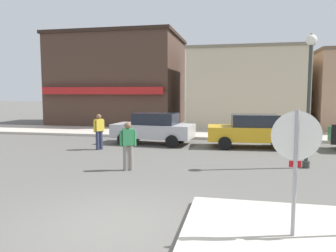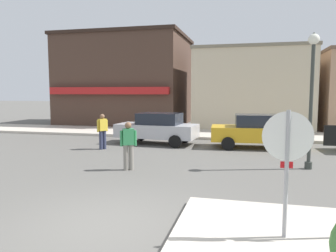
# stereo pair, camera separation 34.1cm
# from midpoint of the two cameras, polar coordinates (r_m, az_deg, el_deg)

# --- Properties ---
(ground_plane) EXTENTS (160.00, 160.00, 0.00)m
(ground_plane) POSITION_cam_midpoint_polar(r_m,az_deg,el_deg) (6.79, -10.99, -16.62)
(ground_plane) COLOR #5B5954
(kerb_far) EXTENTS (80.00, 4.00, 0.15)m
(kerb_far) POSITION_cam_midpoint_polar(r_m,az_deg,el_deg) (19.99, 4.60, -1.35)
(kerb_far) COLOR beige
(kerb_far) RESTS_ON ground
(stop_sign) EXTENTS (0.82, 0.08, 2.30)m
(stop_sign) POSITION_cam_midpoint_polar(r_m,az_deg,el_deg) (5.82, 19.77, -5.05)
(stop_sign) COLOR #9E9EA3
(stop_sign) RESTS_ON ground
(lamp_post) EXTENTS (0.36, 0.36, 4.54)m
(lamp_post) POSITION_cam_midpoint_polar(r_m,az_deg,el_deg) (11.95, 22.68, 7.22)
(lamp_post) COLOR #333833
(lamp_post) RESTS_ON ground
(parked_car_nearest) EXTENTS (4.14, 2.16, 1.56)m
(parked_car_nearest) POSITION_cam_midpoint_polar(r_m,az_deg,el_deg) (16.40, -3.10, -0.33)
(parked_car_nearest) COLOR #B7B7BC
(parked_car_nearest) RESTS_ON ground
(parked_car_second) EXTENTS (4.11, 2.10, 1.56)m
(parked_car_second) POSITION_cam_midpoint_polar(r_m,az_deg,el_deg) (15.78, 13.80, -0.74)
(parked_car_second) COLOR gold
(parked_car_second) RESTS_ON ground
(pedestrian_crossing_near) EXTENTS (0.38, 0.51, 1.61)m
(pedestrian_crossing_near) POSITION_cam_midpoint_polar(r_m,az_deg,el_deg) (15.11, -12.56, -0.79)
(pedestrian_crossing_near) COLOR #2D334C
(pedestrian_crossing_near) RESTS_ON ground
(pedestrian_crossing_far) EXTENTS (0.53, 0.36, 1.61)m
(pedestrian_crossing_far) POSITION_cam_midpoint_polar(r_m,az_deg,el_deg) (10.93, -7.86, -3.21)
(pedestrian_crossing_far) COLOR gray
(pedestrian_crossing_far) RESTS_ON ground
(building_corner_shop) EXTENTS (9.70, 8.00, 7.04)m
(building_corner_shop) POSITION_cam_midpoint_polar(r_m,az_deg,el_deg) (27.14, -8.65, 7.81)
(building_corner_shop) COLOR #473328
(building_corner_shop) RESTS_ON ground
(building_storefront_left_near) EXTENTS (7.92, 5.92, 5.61)m
(building_storefront_left_near) POSITION_cam_midpoint_polar(r_m,az_deg,el_deg) (24.25, 12.89, 6.27)
(building_storefront_left_near) COLOR beige
(building_storefront_left_near) RESTS_ON ground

